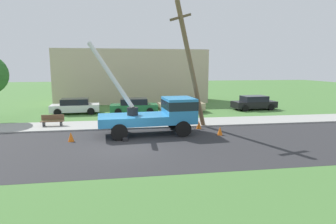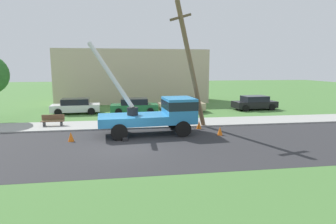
% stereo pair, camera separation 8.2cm
% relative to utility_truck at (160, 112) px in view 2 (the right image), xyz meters
% --- Properties ---
extents(ground_plane, '(120.00, 120.00, 0.00)m').
position_rel_utility_truck_xyz_m(ground_plane, '(-2.23, 9.11, -1.41)').
color(ground_plane, '#477538').
extents(road_asphalt, '(80.00, 8.82, 0.01)m').
position_rel_utility_truck_xyz_m(road_asphalt, '(-2.23, -2.89, -1.40)').
color(road_asphalt, '#2B2B2D').
rests_on(road_asphalt, ground).
extents(sidewalk_strip, '(80.00, 3.16, 0.10)m').
position_rel_utility_truck_xyz_m(sidewalk_strip, '(-2.23, 3.10, -1.36)').
color(sidewalk_strip, '#9E9E99').
rests_on(sidewalk_strip, ground).
extents(utility_truck, '(6.93, 3.23, 5.98)m').
position_rel_utility_truck_xyz_m(utility_truck, '(0.00, 0.00, 0.00)').
color(utility_truck, '#2D84C6').
rests_on(utility_truck, ground).
extents(leaning_utility_pole, '(3.04, 1.91, 8.69)m').
position_rel_utility_truck_xyz_m(leaning_utility_pole, '(2.31, 1.11, 3.05)').
color(leaning_utility_pole, brown).
rests_on(leaning_utility_pole, ground).
extents(traffic_cone_ahead, '(0.36, 0.36, 0.56)m').
position_rel_utility_truck_xyz_m(traffic_cone_ahead, '(3.78, -1.07, -1.13)').
color(traffic_cone_ahead, orange).
rests_on(traffic_cone_ahead, ground).
extents(traffic_cone_behind, '(0.36, 0.36, 0.56)m').
position_rel_utility_truck_xyz_m(traffic_cone_behind, '(-5.45, -1.21, -1.13)').
color(traffic_cone_behind, orange).
rests_on(traffic_cone_behind, ground).
extents(traffic_cone_curbside, '(0.36, 0.36, 0.56)m').
position_rel_utility_truck_xyz_m(traffic_cone_curbside, '(2.93, 0.99, -1.13)').
color(traffic_cone_curbside, orange).
rests_on(traffic_cone_curbside, ground).
extents(parked_sedan_white, '(4.50, 2.19, 1.42)m').
position_rel_utility_truck_xyz_m(parked_sedan_white, '(-6.85, 9.11, -0.70)').
color(parked_sedan_white, silver).
rests_on(parked_sedan_white, ground).
extents(parked_sedan_green, '(4.42, 2.05, 1.42)m').
position_rel_utility_truck_xyz_m(parked_sedan_green, '(-1.39, 8.40, -0.70)').
color(parked_sedan_green, '#1E6638').
rests_on(parked_sedan_green, ground).
extents(parked_sedan_tan, '(4.45, 2.10, 1.42)m').
position_rel_utility_truck_xyz_m(parked_sedan_tan, '(3.21, 8.58, -0.70)').
color(parked_sedan_tan, tan).
rests_on(parked_sedan_tan, ground).
extents(parked_sedan_black, '(4.53, 2.26, 1.42)m').
position_rel_utility_truck_xyz_m(parked_sedan_black, '(10.91, 8.90, -0.70)').
color(parked_sedan_black, black).
rests_on(parked_sedan_black, ground).
extents(park_bench, '(1.60, 0.45, 0.90)m').
position_rel_utility_truck_xyz_m(park_bench, '(-7.50, 3.17, -0.95)').
color(park_bench, brown).
rests_on(park_bench, ground).
extents(lowrise_building_backdrop, '(18.00, 6.00, 6.40)m').
position_rel_utility_truck_xyz_m(lowrise_building_backdrop, '(-1.21, 17.74, 1.79)').
color(lowrise_building_backdrop, '#C6B293').
rests_on(lowrise_building_backdrop, ground).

